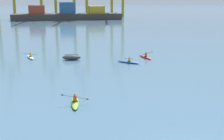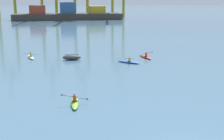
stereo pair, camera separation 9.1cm
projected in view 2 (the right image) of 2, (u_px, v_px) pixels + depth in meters
container_barge at (68, 14)px, 123.43m from camera, size 43.91×9.72×7.08m
capsized_dinghy at (72, 57)px, 42.62m from camera, size 2.72×1.42×0.76m
kayak_red at (146, 57)px, 43.94m from camera, size 2.22×3.45×0.95m
kayak_white at (31, 57)px, 43.89m from camera, size 2.20×3.44×0.95m
kayak_lime at (75, 102)px, 24.75m from camera, size 2.25×3.44×0.95m
kayak_blue at (129, 62)px, 40.49m from camera, size 2.89×2.76×0.95m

